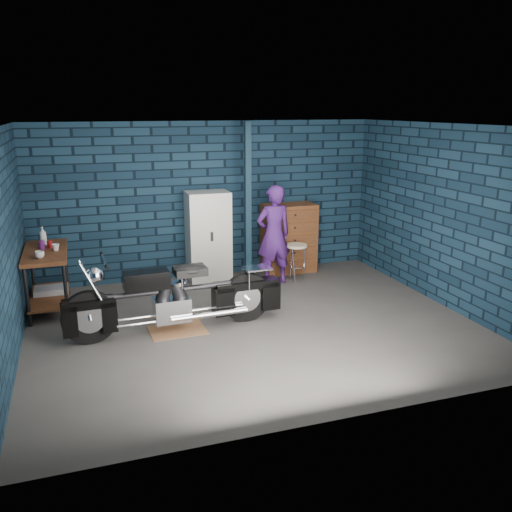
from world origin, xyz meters
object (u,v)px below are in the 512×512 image
(storage_bin, at_px, (52,297))
(locker, at_px, (208,236))
(workbench, at_px, (48,280))
(person, at_px, (274,235))
(motorcycle, at_px, (176,292))
(shop_stool, at_px, (296,263))
(tool_chest, at_px, (289,238))

(storage_bin, bearing_deg, locker, 12.15)
(workbench, distance_m, person, 3.62)
(motorcycle, xyz_separation_m, person, (1.95, 1.51, 0.29))
(person, height_order, storage_bin, person)
(person, distance_m, storage_bin, 3.64)
(locker, bearing_deg, shop_stool, -21.97)
(workbench, xyz_separation_m, shop_stool, (4.02, 0.11, -0.13))
(storage_bin, bearing_deg, motorcycle, -43.01)
(storage_bin, height_order, tool_chest, tool_chest)
(motorcycle, bearing_deg, tool_chest, 37.85)
(motorcycle, distance_m, shop_stool, 2.82)
(locker, distance_m, shop_stool, 1.59)
(workbench, bearing_deg, storage_bin, 80.51)
(workbench, relative_size, tool_chest, 1.13)
(workbench, xyz_separation_m, storage_bin, (0.02, 0.12, -0.30))
(storage_bin, bearing_deg, shop_stool, -0.19)
(workbench, height_order, storage_bin, workbench)
(locker, bearing_deg, person, -29.52)
(storage_bin, height_order, shop_stool, shop_stool)
(workbench, xyz_separation_m, person, (3.60, 0.11, 0.39))
(locker, relative_size, shop_stool, 2.38)
(storage_bin, distance_m, locker, 2.72)
(workbench, bearing_deg, motorcycle, -40.33)
(storage_bin, relative_size, tool_chest, 0.39)
(motorcycle, relative_size, person, 1.48)
(locker, bearing_deg, workbench, -165.45)
(person, xyz_separation_m, shop_stool, (0.42, -0.01, -0.52))
(workbench, distance_m, motorcycle, 2.16)
(person, xyz_separation_m, tool_chest, (0.51, 0.56, -0.22))
(person, xyz_separation_m, storage_bin, (-3.58, 0.01, -0.69))
(workbench, relative_size, motorcycle, 0.56)
(person, height_order, shop_stool, person)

